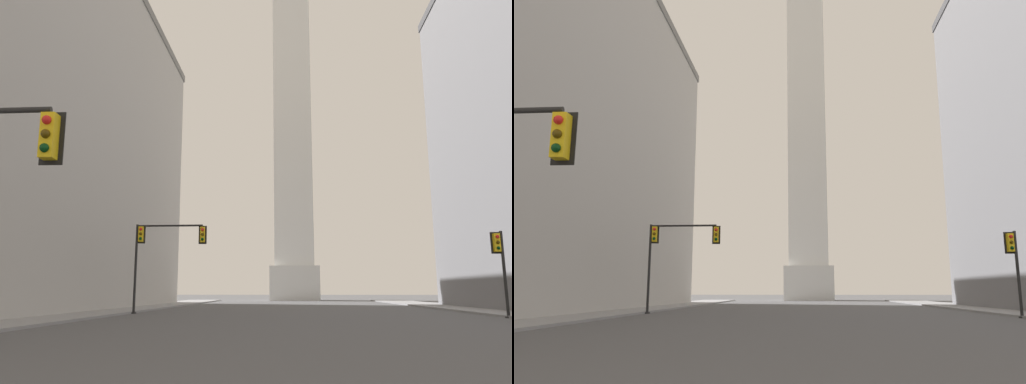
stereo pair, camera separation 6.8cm
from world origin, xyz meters
TOP-DOWN VIEW (x-y plane):
  - sidewalk_left at (-14.45, 29.67)m, footprint 5.00×98.88m
  - obelisk at (0.00, 82.40)m, footprint 8.11×8.11m
  - traffic_light_mid_right at (11.88, 28.18)m, footprint 0.78×0.50m
  - traffic_light_mid_left at (-10.16, 32.54)m, footprint 5.27×0.52m

SIDE VIEW (x-z plane):
  - sidewalk_left at x=-14.45m, z-range 0.00..0.15m
  - traffic_light_mid_right at x=11.88m, z-range 0.83..5.98m
  - traffic_light_mid_left at x=-10.16m, z-range 1.67..7.99m
  - obelisk at x=0.00m, z-range -1.38..65.85m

